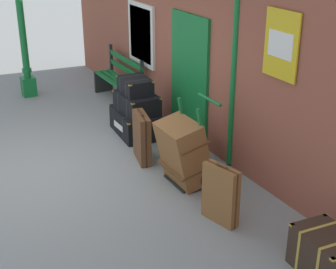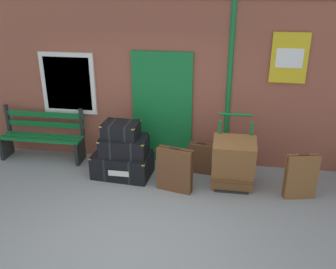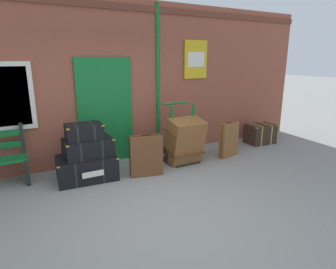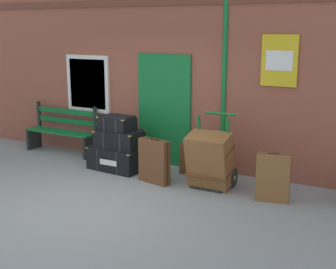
# 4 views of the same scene
# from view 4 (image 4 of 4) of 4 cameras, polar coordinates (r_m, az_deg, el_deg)

# --- Properties ---
(ground_plane) EXTENTS (60.00, 60.00, 0.00)m
(ground_plane) POSITION_cam_4_polar(r_m,az_deg,el_deg) (7.09, -10.05, -8.51)
(ground_plane) COLOR gray
(brick_facade) EXTENTS (10.40, 0.35, 3.20)m
(brick_facade) POSITION_cam_4_polar(r_m,az_deg,el_deg) (8.83, -0.01, 6.68)
(brick_facade) COLOR brown
(brick_facade) RESTS_ON ground
(platform_bench) EXTENTS (1.60, 0.43, 1.01)m
(platform_bench) POSITION_cam_4_polar(r_m,az_deg,el_deg) (9.96, -12.86, 0.36)
(platform_bench) COLOR #146B2D
(platform_bench) RESTS_ON ground
(steamer_trunk_base) EXTENTS (1.06, 0.73, 0.43)m
(steamer_trunk_base) POSITION_cam_4_polar(r_m,az_deg,el_deg) (8.67, -6.17, -2.88)
(steamer_trunk_base) COLOR black
(steamer_trunk_base) RESTS_ON ground
(steamer_trunk_middle) EXTENTS (0.82, 0.56, 0.33)m
(steamer_trunk_middle) POSITION_cam_4_polar(r_m,az_deg,el_deg) (8.56, -5.97, -0.53)
(steamer_trunk_middle) COLOR black
(steamer_trunk_middle) RESTS_ON steamer_trunk_base
(steamer_trunk_top) EXTENTS (0.63, 0.48, 0.27)m
(steamer_trunk_top) POSITION_cam_4_polar(r_m,az_deg,el_deg) (8.52, -6.27, 1.40)
(steamer_trunk_top) COLOR black
(steamer_trunk_top) RESTS_ON steamer_trunk_middle
(porters_trolley) EXTENTS (0.71, 0.59, 1.20)m
(porters_trolley) POSITION_cam_4_polar(r_m,az_deg,el_deg) (7.77, 5.66, -4.30)
(porters_trolley) COLOR black
(porters_trolley) RESTS_ON ground
(large_brown_trunk) EXTENTS (0.70, 0.62, 0.96)m
(large_brown_trunk) POSITION_cam_4_polar(r_m,az_deg,el_deg) (7.56, 5.18, -3.16)
(large_brown_trunk) COLOR brown
(large_brown_trunk) RESTS_ON ground
(suitcase_brown) EXTENTS (0.46, 0.21, 0.60)m
(suitcase_brown) POSITION_cam_4_polar(r_m,az_deg,el_deg) (8.26, 2.97, -3.12)
(suitcase_brown) COLOR brown
(suitcase_brown) RESTS_ON ground
(suitcase_beige) EXTENTS (0.61, 0.29, 0.79)m
(suitcase_beige) POSITION_cam_4_polar(r_m,az_deg,el_deg) (7.83, -1.71, -3.32)
(suitcase_beige) COLOR brown
(suitcase_beige) RESTS_ON ground
(suitcase_tan) EXTENTS (0.52, 0.26, 0.78)m
(suitcase_tan) POSITION_cam_4_polar(r_m,az_deg,el_deg) (7.17, 12.76, -5.22)
(suitcase_tan) COLOR brown
(suitcase_tan) RESTS_ON ground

